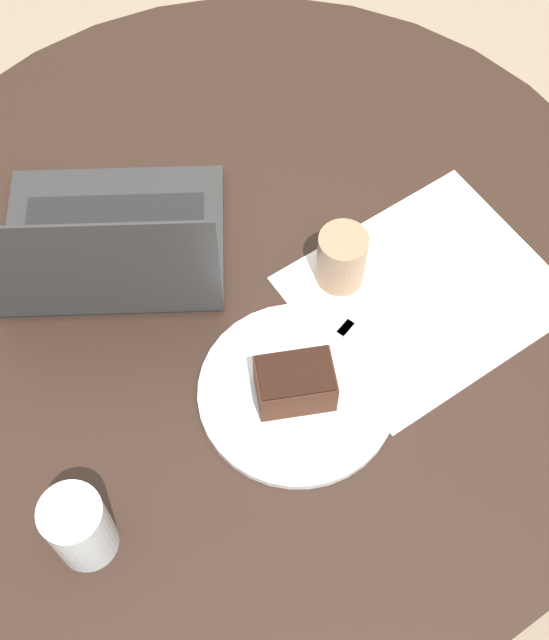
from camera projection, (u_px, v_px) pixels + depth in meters
name	position (u px, v px, depth m)	size (l,w,h in m)	color
ground_plane	(261.00, 469.00, 1.93)	(12.00, 12.00, 0.00)	gray
dining_table	(256.00, 333.00, 1.39)	(1.14, 1.14, 0.78)	black
paper_document	(426.00, 292.00, 1.23)	(0.41, 0.37, 0.00)	white
plate	(297.00, 392.00, 1.16)	(0.26, 0.26, 0.01)	silver
cake_slice	(295.00, 383.00, 1.12)	(0.12, 0.11, 0.06)	#472619
fork	(322.00, 356.00, 1.17)	(0.17, 0.03, 0.00)	silver
coffee_glass	(342.00, 259.00, 1.21)	(0.07, 0.07, 0.09)	#997556
water_glass	(79.00, 528.00, 1.01)	(0.07, 0.07, 0.12)	silver
laptop	(110.00, 246.00, 1.23)	(0.39, 0.40, 0.22)	#2D2D2D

